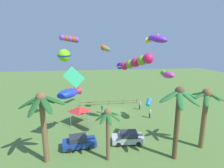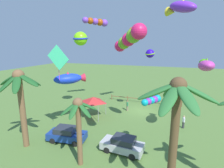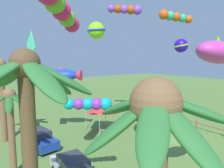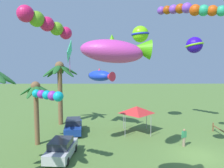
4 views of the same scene
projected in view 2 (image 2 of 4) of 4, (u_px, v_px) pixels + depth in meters
ground_plane at (141, 111)px, 26.53m from camera, size 120.00×120.00×0.00m
palm_tree_0 at (79, 117)px, 13.76m from camera, size 2.77×2.89×5.78m
palm_tree_1 at (176, 109)px, 10.26m from camera, size 4.75×4.56×7.98m
palm_tree_3 at (20, 91)px, 16.12m from camera, size 4.51×4.09×7.60m
rail_fence at (145, 100)px, 30.11m from camera, size 12.14×0.12×0.95m
parked_car_0 at (67, 134)px, 18.03m from camera, size 4.08×2.17×1.51m
parked_car_1 at (123, 144)px, 16.17m from camera, size 4.01×1.98×1.51m
spectator_0 at (127, 106)px, 26.43m from camera, size 0.37×0.51×1.59m
spectator_1 at (184, 122)px, 20.83m from camera, size 0.28×0.55×1.59m
spectator_2 at (179, 110)px, 24.82m from camera, size 0.43×0.44×1.59m
festival_tent at (93, 100)px, 23.87m from camera, size 2.86×2.86×2.85m
kite_tube_0 at (96, 22)px, 25.80m from camera, size 3.04×3.16×1.21m
kite_fish_1 at (181, 7)px, 14.54m from camera, size 2.95×2.60×1.42m
kite_tube_2 at (137, 32)px, 25.15m from camera, size 1.99×3.20×1.21m
kite_ball_3 at (81, 39)px, 23.26m from camera, size 2.02×2.03×1.83m
kite_ball_4 at (150, 54)px, 23.17m from camera, size 1.70×1.70×1.14m
kite_fish_5 at (70, 78)px, 19.92m from camera, size 3.41×3.50×1.46m
kite_diamond_6 at (58, 58)px, 16.15m from camera, size 2.35×0.35×3.27m
kite_fish_7 at (206, 65)px, 16.16m from camera, size 1.38×3.11×1.34m
kite_tube_8 at (130, 39)px, 13.15m from camera, size 3.05×3.24×2.01m
kite_tube_9 at (152, 100)px, 14.23m from camera, size 1.39×2.24×0.67m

